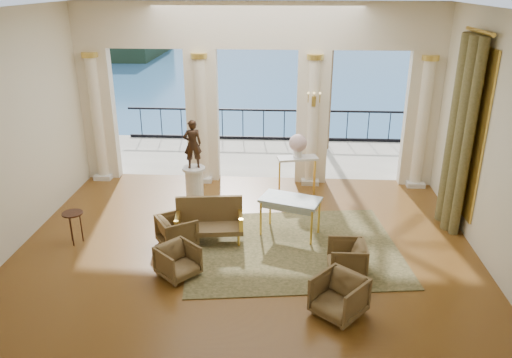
# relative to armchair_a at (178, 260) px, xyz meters

# --- Properties ---
(floor) EXTENTS (9.00, 9.00, 0.00)m
(floor) POSITION_rel_armchair_a_xyz_m (1.13, 0.90, -0.33)
(floor) COLOR #46210E
(floor) RESTS_ON ground
(room_walls) EXTENTS (9.00, 9.00, 9.00)m
(room_walls) POSITION_rel_armchair_a_xyz_m (1.13, -0.21, 2.55)
(room_walls) COLOR beige
(room_walls) RESTS_ON ground
(arcade) EXTENTS (9.00, 0.56, 4.50)m
(arcade) POSITION_rel_armchair_a_xyz_m (1.13, 4.73, 2.26)
(arcade) COLOR #FDECCC
(arcade) RESTS_ON ground
(terrace) EXTENTS (10.00, 3.60, 0.10)m
(terrace) POSITION_rel_armchair_a_xyz_m (1.13, 6.70, -0.38)
(terrace) COLOR #ABA38F
(terrace) RESTS_ON ground
(balustrade) EXTENTS (9.00, 0.06, 1.03)m
(balustrade) POSITION_rel_armchair_a_xyz_m (1.13, 8.30, 0.08)
(balustrade) COLOR black
(balustrade) RESTS_ON terrace
(palm_tree) EXTENTS (2.00, 2.00, 4.50)m
(palm_tree) POSITION_rel_armchair_a_xyz_m (3.13, 7.50, 3.76)
(palm_tree) COLOR #4C3823
(palm_tree) RESTS_ON terrace
(headland) EXTENTS (22.00, 18.00, 6.00)m
(headland) POSITION_rel_armchair_a_xyz_m (-28.87, 70.90, -3.33)
(headland) COLOR black
(headland) RESTS_ON sea
(sea) EXTENTS (160.00, 160.00, 0.00)m
(sea) POSITION_rel_armchair_a_xyz_m (1.13, 60.90, -6.33)
(sea) COLOR #1F659A
(sea) RESTS_ON ground
(curtain) EXTENTS (0.33, 1.40, 4.09)m
(curtain) POSITION_rel_armchair_a_xyz_m (5.41, 2.40, 1.69)
(curtain) COLOR brown
(curtain) RESTS_ON ground
(window_frame) EXTENTS (0.04, 1.60, 3.40)m
(window_frame) POSITION_rel_armchair_a_xyz_m (5.60, 2.40, 1.77)
(window_frame) COLOR gold
(window_frame) RESTS_ON room_walls
(wall_sconce) EXTENTS (0.30, 0.11, 0.33)m
(wall_sconce) POSITION_rel_armchair_a_xyz_m (2.53, 4.41, 1.90)
(wall_sconce) COLOR gold
(wall_sconce) RESTS_ON arcade
(rug) EXTENTS (4.51, 3.71, 0.02)m
(rug) POSITION_rel_armchair_a_xyz_m (2.05, 1.12, -0.32)
(rug) COLOR #30361D
(rug) RESTS_ON ground
(armchair_a) EXTENTS (0.87, 0.87, 0.65)m
(armchair_a) POSITION_rel_armchair_a_xyz_m (0.00, 0.00, 0.00)
(armchair_a) COLOR #4B3F1F
(armchair_a) RESTS_ON ground
(armchair_b) EXTENTS (0.98, 0.97, 0.73)m
(armchair_b) POSITION_rel_armchair_a_xyz_m (2.76, -0.94, 0.04)
(armchair_b) COLOR #4B3F1F
(armchair_b) RESTS_ON ground
(armchair_c) EXTENTS (0.62, 0.66, 0.67)m
(armchair_c) POSITION_rel_armchair_a_xyz_m (3.01, 0.28, 0.01)
(armchair_c) COLOR #4B3F1F
(armchair_c) RESTS_ON ground
(armchair_d) EXTENTS (0.91, 0.92, 0.70)m
(armchair_d) POSITION_rel_armchair_a_xyz_m (-0.25, 1.10, 0.02)
(armchair_d) COLOR #4B3F1F
(armchair_d) RESTS_ON ground
(settee) EXTENTS (1.41, 0.74, 0.89)m
(settee) POSITION_rel_armchair_a_xyz_m (0.37, 1.36, 0.12)
(settee) COLOR #4B3F1F
(settee) RESTS_ON ground
(game_table) EXTENTS (1.34, 1.00, 0.82)m
(game_table) POSITION_rel_armchair_a_xyz_m (1.99, 1.70, 0.41)
(game_table) COLOR #96B4BE
(game_table) RESTS_ON ground
(pedestal) EXTENTS (0.56, 0.56, 1.02)m
(pedestal) POSITION_rel_armchair_a_xyz_m (-0.19, 2.83, 0.16)
(pedestal) COLOR silver
(pedestal) RESTS_ON ground
(statue) EXTENTS (0.47, 0.38, 1.11)m
(statue) POSITION_rel_armchair_a_xyz_m (-0.19, 2.83, 1.25)
(statue) COLOR #322116
(statue) RESTS_ON pedestal
(console_table) EXTENTS (1.03, 0.59, 0.92)m
(console_table) POSITION_rel_armchair_a_xyz_m (2.17, 3.95, 0.44)
(console_table) COLOR silver
(console_table) RESTS_ON ground
(urn) EXTENTS (0.44, 0.44, 0.58)m
(urn) POSITION_rel_armchair_a_xyz_m (2.17, 3.95, 0.93)
(urn) COLOR white
(urn) RESTS_ON console_table
(side_table) EXTENTS (0.41, 0.41, 0.67)m
(side_table) POSITION_rel_armchair_a_xyz_m (-2.32, 1.08, 0.25)
(side_table) COLOR black
(side_table) RESTS_ON ground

